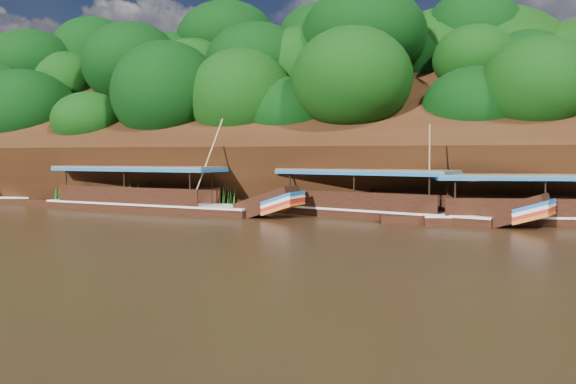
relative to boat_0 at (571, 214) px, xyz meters
name	(u,v)px	position (x,y,z in m)	size (l,w,h in m)	color
ground	(305,238)	(-10.87, -7.55, -0.53)	(160.00, 160.00, 0.00)	black
riverbank	(379,173)	(-10.88, 15.17, 1.36)	(120.00, 30.06, 19.40)	black
boat_0	(571,214)	(0.00, 0.00, 0.00)	(14.57, 4.47, 5.42)	black
boat_1	(389,208)	(-8.42, 0.18, 0.04)	(14.44, 6.57, 5.16)	black
boat_2	(160,202)	(-21.54, 0.19, 0.06)	(16.76, 4.86, 5.76)	black
reeds	(293,198)	(-14.08, 2.06, 0.30)	(49.01, 2.59, 1.94)	#23741D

